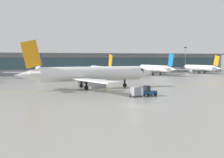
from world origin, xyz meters
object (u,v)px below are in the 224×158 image
Objects in this scene: gate_airplane_3 at (101,70)px; cargo_dolly_lead at (136,91)px; gate_airplane_5 at (200,68)px; gate_airplane_2 at (40,70)px; apron_light_mast_1 at (185,58)px; taxiing_regional_jet at (90,74)px; baggage_tug at (149,91)px; gate_airplane_4 at (155,69)px.

cargo_dolly_lead is (-12.77, -59.43, -1.60)m from gate_airplane_3.
gate_airplane_3 is 51.19m from gate_airplane_5.
gate_airplane_2 is 24.07m from gate_airplane_3.
apron_light_mast_1 is at bearing -75.70° from gate_airplane_3.
gate_airplane_2 reaches higher than cargo_dolly_lead.
taxiing_regional_jet reaches higher than cargo_dolly_lead.
apron_light_mast_1 is at bearing 44.28° from baggage_tug.
gate_airplane_4 is 2.15× the size of apron_light_mast_1.
gate_airplane_3 is 24.42m from gate_airplane_4.
gate_airplane_5 is at bearing -84.18° from gate_airplane_2.
gate_airplane_5 is 81.15m from taxiing_regional_jet.
gate_airplane_2 is 77.08m from apron_light_mast_1.
gate_airplane_2 reaches higher than gate_airplane_3.
gate_airplane_4 reaches higher than gate_airplane_5.
gate_airplane_5 is 86.61m from baggage_tug.
gate_airplane_2 is 10.24× the size of baggage_tug.
taxiing_regional_jet is (7.27, -42.57, 0.72)m from gate_airplane_2.
cargo_dolly_lead is (-3.09, -0.34, 0.16)m from baggage_tug.
gate_airplane_5 is 89.04m from cargo_dolly_lead.
gate_airplane_2 is 12.40× the size of cargo_dolly_lead.
taxiing_regional_jet is at bearing -165.89° from gate_airplane_2.
cargo_dolly_lead is at bearing -164.94° from gate_airplane_2.
apron_light_mast_1 is (61.21, 74.24, 6.29)m from baggage_tug.
cargo_dolly_lead is 0.17× the size of apron_light_mast_1.
gate_airplane_2 is 48.49m from gate_airplane_4.
apron_light_mast_1 is (27.14, 16.43, 4.40)m from gate_airplane_4.
gate_airplane_2 is 61.57m from baggage_tug.
gate_airplane_5 is at bearing 37.92° from cargo_dolly_lead.
baggage_tug is at bearing 168.62° from gate_airplane_3.
gate_airplane_5 is (75.18, 1.83, -0.20)m from gate_airplane_2.
gate_airplane_3 reaches higher than gate_airplane_5.
baggage_tug is (14.38, -59.83, -1.89)m from gate_airplane_2.
gate_airplane_4 is 32.04m from apron_light_mast_1.
apron_light_mast_1 reaches higher than gate_airplane_2.
gate_airplane_4 reaches higher than cargo_dolly_lead.
apron_light_mast_1 is (0.40, 12.58, 4.60)m from gate_airplane_5.
gate_airplane_5 is 0.74× the size of taxiing_regional_jet.
cargo_dolly_lead is at bearing 142.24° from gate_airplane_4.
gate_airplane_5 reaches higher than baggage_tug.
cargo_dolly_lead is (-63.89, -62.00, -1.53)m from gate_airplane_5.
gate_airplane_4 is at bearing -87.96° from gate_airplane_2.
cargo_dolly_lead is at bearing -76.83° from taxiing_regional_jet.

